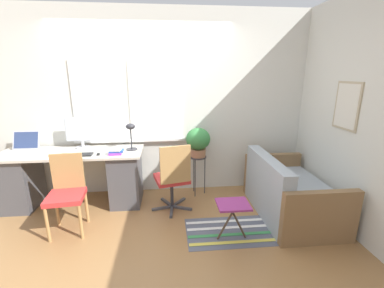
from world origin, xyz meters
TOP-DOWN VIEW (x-y plane):
  - ground_plane at (0.00, 0.00)m, footprint 14.00×14.00m
  - wall_back_with_window at (-0.01, 0.71)m, footprint 9.00×0.12m
  - wall_right_with_picture at (2.43, -0.00)m, footprint 0.08×9.00m
  - desk at (-0.99, 0.32)m, footprint 1.90×0.63m
  - laptop at (-1.63, 0.38)m, footprint 0.35×0.35m
  - monitor at (-0.89, 0.52)m, footprint 0.43×0.20m
  - keyboard at (-0.86, 0.16)m, footprint 0.40×0.13m
  - mouse at (-0.58, 0.13)m, footprint 0.04×0.07m
  - desk_lamp at (-0.18, 0.35)m, footprint 0.15×0.15m
  - book_stack at (-0.36, 0.15)m, footprint 0.19×0.15m
  - desk_chair_wooden at (-0.86, -0.29)m, footprint 0.43×0.44m
  - office_chair_swivel at (0.38, 0.00)m, footprint 0.55×0.54m
  - couch_loveseat at (1.88, -0.22)m, footprint 0.85×1.38m
  - plant_stand at (0.77, 0.47)m, footprint 0.25×0.25m
  - potted_plant at (0.77, 0.47)m, footprint 0.36×0.36m
  - floor_rug_striped at (1.10, -0.55)m, footprint 1.18×0.63m
  - folding_stool at (1.02, -0.68)m, footprint 0.35×0.30m

SIDE VIEW (x-z plane):
  - ground_plane at x=0.00m, z-range 0.00..0.00m
  - floor_rug_striped at x=1.10m, z-range 0.00..0.01m
  - couch_loveseat at x=1.88m, z-range -0.12..0.66m
  - folding_stool at x=1.02m, z-range 0.17..0.61m
  - desk at x=-0.99m, z-range 0.02..0.80m
  - desk_chair_wooden at x=-0.86m, z-range 0.04..0.93m
  - office_chair_swivel at x=0.38m, z-range 0.01..0.96m
  - plant_stand at x=0.77m, z-range 0.23..0.84m
  - keyboard at x=-0.86m, z-range 0.78..0.79m
  - mouse at x=-0.58m, z-range 0.78..0.81m
  - book_stack at x=-0.36m, z-range 0.77..0.86m
  - laptop at x=-1.63m, z-range 0.70..0.96m
  - potted_plant at x=0.77m, z-range 0.64..1.07m
  - monitor at x=-0.89m, z-range 0.79..1.22m
  - desk_lamp at x=-0.18m, z-range 0.85..1.23m
  - wall_back_with_window at x=-0.01m, z-range 0.00..2.70m
  - wall_right_with_picture at x=2.43m, z-range 0.00..2.70m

